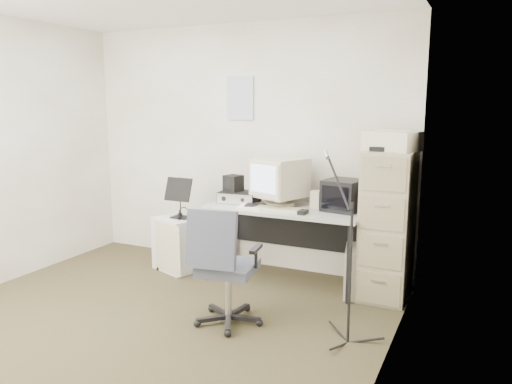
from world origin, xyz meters
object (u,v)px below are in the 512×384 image
at_px(office_chair, 228,265).
at_px(side_cart, 178,244).
at_px(desk, 286,244).
at_px(filing_cabinet, 388,225).

distance_m(office_chair, side_cart, 1.42).
height_order(desk, side_cart, desk).
xyz_separation_m(filing_cabinet, side_cart, (-2.08, -0.19, -0.38)).
bearing_deg(desk, filing_cabinet, 1.81).
xyz_separation_m(desk, side_cart, (-1.13, -0.16, -0.09)).
xyz_separation_m(filing_cabinet, desk, (-0.95, -0.03, -0.29)).
relative_size(office_chair, side_cart, 1.71).
distance_m(filing_cabinet, desk, 0.99).
bearing_deg(side_cart, filing_cabinet, 25.09).
bearing_deg(desk, office_chair, -92.91).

